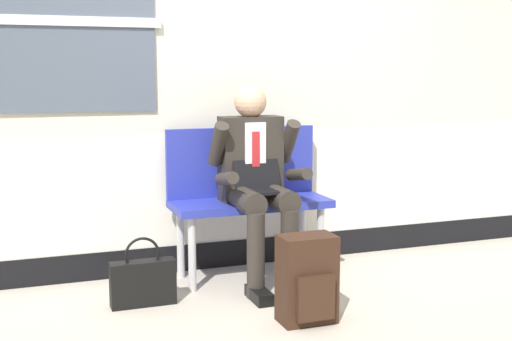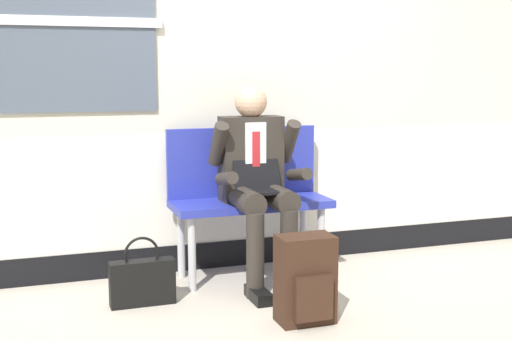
{
  "view_description": "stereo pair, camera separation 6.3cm",
  "coord_description": "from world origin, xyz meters",
  "px_view_note": "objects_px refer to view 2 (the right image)",
  "views": [
    {
      "loc": [
        -1.4,
        -3.87,
        1.37
      ],
      "look_at": [
        0.03,
        0.03,
        0.75
      ],
      "focal_mm": 47.38,
      "sensor_mm": 36.0,
      "label": 1
    },
    {
      "loc": [
        -1.34,
        -3.89,
        1.37
      ],
      "look_at": [
        0.03,
        0.03,
        0.75
      ],
      "focal_mm": 47.38,
      "sensor_mm": 36.0,
      "label": 2
    }
  ],
  "objects_px": {
    "handbag": "(142,281)",
    "backpack": "(306,280)",
    "person_seated": "(257,178)",
    "bench_with_person": "(247,190)"
  },
  "relations": [
    {
      "from": "handbag",
      "to": "backpack",
      "type": "bearing_deg",
      "value": -35.95
    },
    {
      "from": "person_seated",
      "to": "handbag",
      "type": "distance_m",
      "value": 0.97
    },
    {
      "from": "backpack",
      "to": "bench_with_person",
      "type": "bearing_deg",
      "value": 90.94
    },
    {
      "from": "bench_with_person",
      "to": "handbag",
      "type": "xyz_separation_m",
      "value": [
        -0.78,
        -0.38,
        -0.44
      ]
    },
    {
      "from": "person_seated",
      "to": "backpack",
      "type": "relative_size",
      "value": 2.63
    },
    {
      "from": "bench_with_person",
      "to": "person_seated",
      "type": "xyz_separation_m",
      "value": [
        -0.0,
        -0.2,
        0.11
      ]
    },
    {
      "from": "backpack",
      "to": "person_seated",
      "type": "bearing_deg",
      "value": 91.2
    },
    {
      "from": "bench_with_person",
      "to": "person_seated",
      "type": "relative_size",
      "value": 0.82
    },
    {
      "from": "bench_with_person",
      "to": "person_seated",
      "type": "distance_m",
      "value": 0.23
    },
    {
      "from": "backpack",
      "to": "handbag",
      "type": "bearing_deg",
      "value": 144.05
    }
  ]
}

